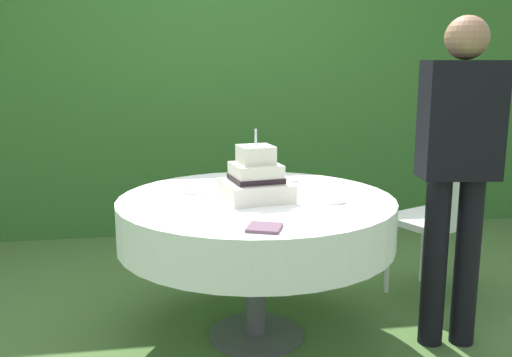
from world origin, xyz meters
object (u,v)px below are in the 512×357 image
serving_plate_left (335,201)px  napkin_stack (264,228)px  cake_table (256,220)px  serving_plate_far (288,180)px  serving_plate_right (181,184)px  wedding_cake (256,179)px  standing_person (458,161)px  garden_chair (441,212)px  serving_plate_near (193,191)px

serving_plate_left → napkin_stack: size_ratio=0.82×
cake_table → serving_plate_far: 0.45m
serving_plate_right → cake_table: bearing=-44.5°
cake_table → serving_plate_left: bearing=-23.0°
wedding_cake → standing_person: size_ratio=0.22×
garden_chair → standing_person: 0.67m
wedding_cake → serving_plate_near: wedding_cake is taller
serving_plate_far → cake_table: bearing=-123.4°
serving_plate_far → standing_person: size_ratio=0.07×
cake_table → wedding_cake: (-0.00, -0.02, 0.21)m
serving_plate_left → garden_chair: bearing=29.4°
napkin_stack → serving_plate_far: bearing=71.9°
wedding_cake → serving_plate_left: wedding_cake is taller
cake_table → serving_plate_near: 0.37m
serving_plate_left → standing_person: 0.61m
serving_plate_far → serving_plate_left: size_ratio=1.04×
wedding_cake → serving_plate_near: bearing=146.8°
garden_chair → standing_person: size_ratio=0.56×
serving_plate_near → serving_plate_far: bearing=19.2°
garden_chair → serving_plate_left: bearing=-150.6°
serving_plate_far → serving_plate_left: bearing=-77.2°
serving_plate_far → napkin_stack: size_ratio=0.85×
serving_plate_near → standing_person: 1.31m
wedding_cake → serving_plate_right: bearing=133.6°
serving_plate_left → garden_chair: 0.91m
garden_chair → standing_person: (-0.19, -0.51, 0.39)m
serving_plate_left → napkin_stack: (-0.41, -0.38, 0.00)m
garden_chair → standing_person: bearing=-110.9°
wedding_cake → serving_plate_far: size_ratio=3.11×
cake_table → serving_plate_left: (0.35, -0.15, 0.12)m
serving_plate_far → serving_plate_left: 0.52m
cake_table → napkin_stack: size_ratio=10.24×
napkin_stack → standing_person: size_ratio=0.08×
cake_table → garden_chair: bearing=14.2°
cake_table → serving_plate_right: size_ratio=11.78×
serving_plate_right → wedding_cake: bearing=-46.4°
wedding_cake → serving_plate_far: bearing=57.7°
wedding_cake → napkin_stack: 0.52m
napkin_stack → cake_table: bearing=84.3°
serving_plate_right → standing_person: size_ratio=0.07×
serving_plate_far → garden_chair: (0.89, -0.07, -0.20)m
serving_plate_right → napkin_stack: size_ratio=0.87×
serving_plate_near → napkin_stack: size_ratio=0.93×
napkin_stack → serving_plate_right: bearing=108.9°
serving_plate_right → garden_chair: bearing=-2.4°
cake_table → standing_person: size_ratio=0.85×
serving_plate_right → standing_person: (1.29, -0.57, 0.19)m
serving_plate_left → standing_person: size_ratio=0.07×
wedding_cake → garden_chair: wedding_cake is taller
wedding_cake → serving_plate_right: (-0.35, 0.37, -0.09)m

